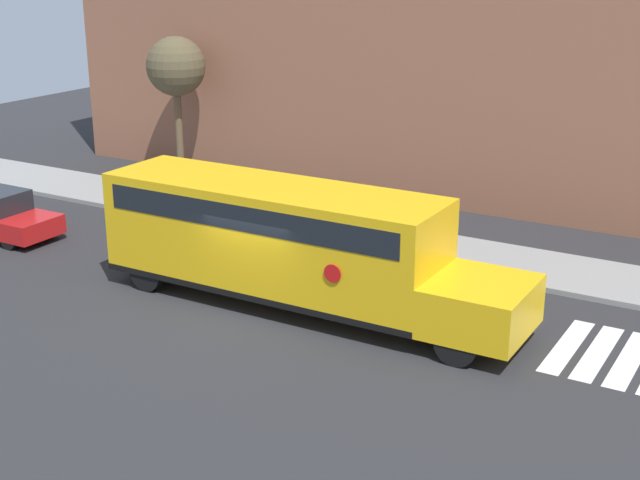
% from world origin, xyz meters
% --- Properties ---
extents(ground_plane, '(60.00, 60.00, 0.00)m').
position_xyz_m(ground_plane, '(0.00, 0.00, 0.00)').
color(ground_plane, '#28282B').
extents(sidewalk_strip, '(44.00, 3.00, 0.15)m').
position_xyz_m(sidewalk_strip, '(0.00, 6.50, 0.07)').
color(sidewalk_strip, gray).
rests_on(sidewalk_strip, ground).
extents(school_bus, '(11.25, 2.57, 3.10)m').
position_xyz_m(school_bus, '(0.38, 0.90, 1.77)').
color(school_bus, yellow).
rests_on(school_bus, ground).
extents(tree_near_sidewalk, '(2.25, 2.25, 5.55)m').
position_xyz_m(tree_near_sidewalk, '(-9.98, 9.49, 4.36)').
color(tree_near_sidewalk, brown).
rests_on(tree_near_sidewalk, ground).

